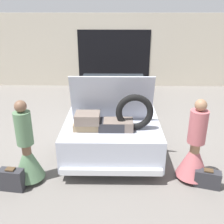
# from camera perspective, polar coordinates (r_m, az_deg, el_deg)

# --- Properties ---
(ground_plane) EXTENTS (40.00, 40.00, 0.00)m
(ground_plane) POSITION_cam_1_polar(r_m,az_deg,el_deg) (7.09, 0.16, -3.32)
(ground_plane) COLOR slate
(garage_wall_back) EXTENTS (12.00, 0.14, 2.80)m
(garage_wall_back) POSITION_cam_1_polar(r_m,az_deg,el_deg) (10.50, 0.45, 13.12)
(garage_wall_back) COLOR beige
(garage_wall_back) RESTS_ON ground_plane
(car) EXTENTS (1.99, 4.89, 1.81)m
(car) POSITION_cam_1_polar(r_m,az_deg,el_deg) (6.83, 0.17, 1.03)
(car) COLOR #B2B7C6
(car) RESTS_ON ground_plane
(person_left) EXTENTS (0.56, 0.56, 1.59)m
(person_left) POSITION_cam_1_polar(r_m,az_deg,el_deg) (5.03, -18.00, -8.60)
(person_left) COLOR brown
(person_left) RESTS_ON ground_plane
(person_right) EXTENTS (0.60, 0.60, 1.59)m
(person_right) POSITION_cam_1_polar(r_m,az_deg,el_deg) (5.07, 17.50, -8.34)
(person_right) COLOR #997051
(person_right) RESTS_ON ground_plane
(suitcase_beside_left_person) EXTENTS (0.44, 0.24, 0.44)m
(suitcase_beside_left_person) POSITION_cam_1_polar(r_m,az_deg,el_deg) (5.09, -20.94, -13.57)
(suitcase_beside_left_person) COLOR #2D2D33
(suitcase_beside_left_person) RESTS_ON ground_plane
(suitcase_beside_right_person) EXTENTS (0.48, 0.29, 0.36)m
(suitcase_beside_right_person) POSITION_cam_1_polar(r_m,az_deg,el_deg) (5.15, 20.03, -13.50)
(suitcase_beside_right_person) COLOR #2D2D33
(suitcase_beside_right_person) RESTS_ON ground_plane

